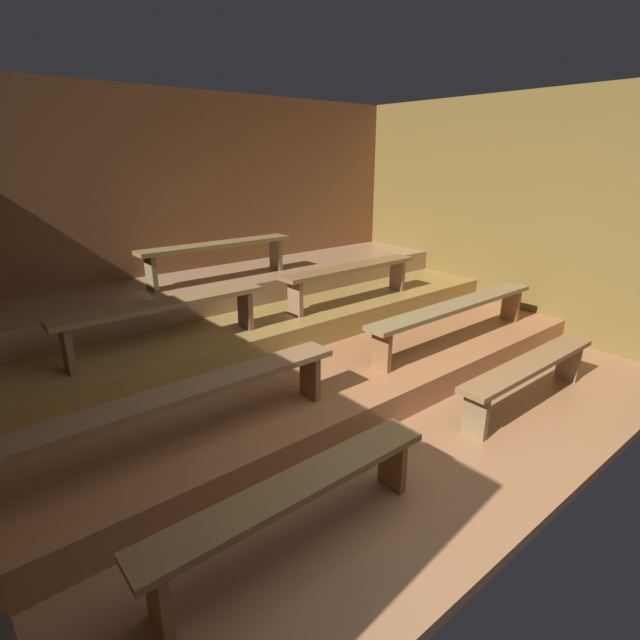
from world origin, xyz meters
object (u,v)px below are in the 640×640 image
object	(u,v)px
bench_floor_right	(530,370)
bench_middle_left	(165,310)
bench_lower_left	(177,400)
bench_lower_right	(456,310)
bench_floor_left	(296,495)
bench_middle_right	(351,273)
bench_upper_center	(218,250)

from	to	relation	value
bench_floor_right	bench_middle_left	world-z (taller)	bench_middle_left
bench_lower_left	bench_middle_left	bearing A→B (deg)	69.74
bench_lower_left	bench_lower_right	bearing A→B (deg)	0.00
bench_floor_right	bench_lower_right	size ratio (longest dim) A/B	0.75
bench_lower_left	bench_middle_left	world-z (taller)	bench_middle_left
bench_floor_left	bench_middle_right	xyz separation A→B (m)	(2.30, 2.03, 0.50)
bench_floor_left	bench_upper_center	world-z (taller)	bench_upper_center
bench_floor_left	bench_lower_right	distance (m)	2.87
bench_middle_left	bench_floor_right	bearing A→B (deg)	-41.44
bench_floor_left	bench_lower_left	bearing A→B (deg)	103.91
bench_middle_left	bench_middle_right	size ratio (longest dim) A/B	1.00
bench_lower_left	bench_middle_right	distance (m)	2.77
bench_middle_right	bench_floor_left	bearing A→B (deg)	-138.56
bench_floor_left	bench_middle_left	world-z (taller)	bench_middle_left
bench_floor_left	bench_upper_center	xyz separation A→B (m)	(1.20, 2.97, 0.75)
bench_middle_right	bench_upper_center	xyz separation A→B (m)	(-1.10, 0.94, 0.25)
bench_floor_right	bench_middle_left	distance (m)	3.10
bench_middle_right	bench_lower_right	bearing A→B (deg)	-69.74
bench_middle_right	bench_middle_left	bearing A→B (deg)	180.00
bench_middle_right	bench_upper_center	world-z (taller)	bench_upper_center
bench_floor_left	bench_floor_right	bearing A→B (deg)	0.00
bench_floor_right	bench_lower_left	xyz separation A→B (m)	(-2.70, 0.93, 0.26)
bench_floor_left	bench_floor_right	size ratio (longest dim) A/B	1.00
bench_lower_left	bench_lower_right	size ratio (longest dim) A/B	1.00
bench_floor_right	bench_lower_right	bearing A→B (deg)	76.09
bench_lower_right	bench_middle_right	bearing A→B (deg)	110.26
bench_lower_left	bench_upper_center	world-z (taller)	bench_upper_center
bench_lower_right	bench_middle_left	distance (m)	2.77
bench_lower_left	bench_middle_left	xyz separation A→B (m)	(0.41, 1.10, 0.24)
bench_middle_left	bench_middle_right	xyz separation A→B (m)	(2.12, 0.00, 0.00)
bench_floor_right	bench_middle_right	distance (m)	2.10
bench_floor_right	bench_middle_right	world-z (taller)	bench_middle_right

